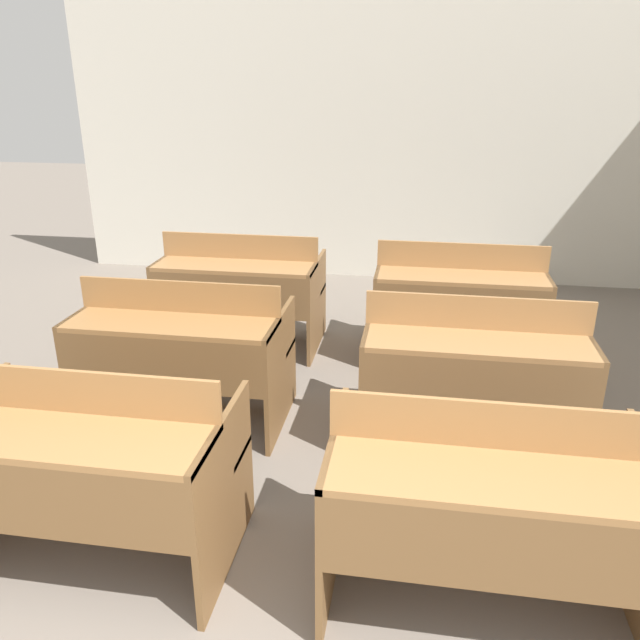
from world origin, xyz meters
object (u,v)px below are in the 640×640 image
at_px(bench_front_right, 487,503).
at_px(bench_third_right, 459,299).
at_px(bench_second_left, 182,349).
at_px(bench_second_right, 473,368).
at_px(bench_third_left, 241,288).
at_px(bench_front_left, 85,463).

relative_size(bench_front_right, bench_third_right, 1.00).
distance_m(bench_front_right, bench_second_left, 2.15).
bearing_deg(bench_second_right, bench_second_left, -179.99).
xyz_separation_m(bench_front_right, bench_third_left, (-1.73, 2.50, 0.00)).
xyz_separation_m(bench_second_left, bench_second_right, (1.77, 0.00, 0.00)).
distance_m(bench_front_left, bench_second_right, 2.14).
bearing_deg(bench_front_left, bench_second_right, 35.78).
distance_m(bench_front_left, bench_front_right, 1.71).
xyz_separation_m(bench_front_left, bench_front_right, (1.71, -0.00, 0.00)).
height_order(bench_second_right, bench_third_left, same).
bearing_deg(bench_front_left, bench_front_right, -0.00).
distance_m(bench_front_left, bench_third_right, 3.02).
bearing_deg(bench_front_right, bench_second_left, 144.30).
xyz_separation_m(bench_front_right, bench_third_right, (0.00, 2.49, 0.00)).
bearing_deg(bench_third_right, bench_second_left, -144.66).
bearing_deg(bench_third_right, bench_front_left, -124.52).
bearing_deg(bench_front_right, bench_third_right, 89.99).
distance_m(bench_front_right, bench_third_left, 3.04).
bearing_deg(bench_third_right, bench_second_right, -88.77).
distance_m(bench_second_left, bench_third_left, 1.25).
relative_size(bench_second_left, bench_third_left, 1.00).
bearing_deg(bench_third_left, bench_third_right, -0.33).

